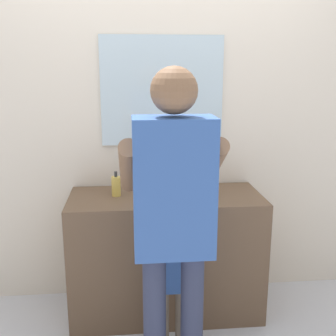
{
  "coord_description": "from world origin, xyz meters",
  "views": [
    {
      "loc": [
        -0.24,
        -2.3,
        1.67
      ],
      "look_at": [
        0.0,
        0.15,
        1.07
      ],
      "focal_mm": 44.21,
      "sensor_mm": 36.0,
      "label": 1
    }
  ],
  "objects_px": {
    "soap_bottle": "(116,186)",
    "toothbrush_cup": "(213,188)",
    "child_toddler": "(172,271)",
    "adult_parent": "(173,207)"
  },
  "relations": [
    {
      "from": "toothbrush_cup",
      "to": "child_toddler",
      "type": "height_order",
      "value": "toothbrush_cup"
    },
    {
      "from": "soap_bottle",
      "to": "toothbrush_cup",
      "type": "bearing_deg",
      "value": -5.99
    },
    {
      "from": "toothbrush_cup",
      "to": "soap_bottle",
      "type": "relative_size",
      "value": 1.25
    },
    {
      "from": "adult_parent",
      "to": "soap_bottle",
      "type": "bearing_deg",
      "value": 112.07
    },
    {
      "from": "soap_bottle",
      "to": "child_toddler",
      "type": "height_order",
      "value": "soap_bottle"
    },
    {
      "from": "toothbrush_cup",
      "to": "adult_parent",
      "type": "bearing_deg",
      "value": -116.83
    },
    {
      "from": "soap_bottle",
      "to": "child_toddler",
      "type": "distance_m",
      "value": 0.68
    },
    {
      "from": "child_toddler",
      "to": "adult_parent",
      "type": "relative_size",
      "value": 0.5
    },
    {
      "from": "child_toddler",
      "to": "adult_parent",
      "type": "bearing_deg",
      "value": -95.23
    },
    {
      "from": "soap_bottle",
      "to": "adult_parent",
      "type": "bearing_deg",
      "value": -67.93
    }
  ]
}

